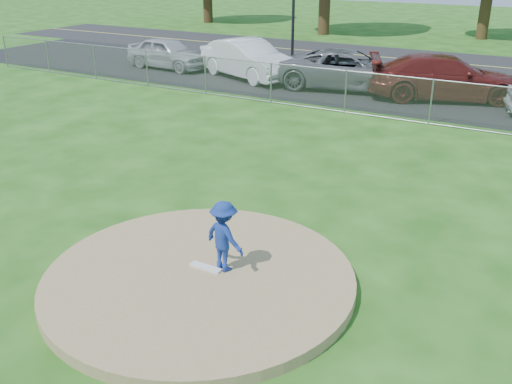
# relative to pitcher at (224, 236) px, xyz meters

# --- Properties ---
(ground) EXTENTS (120.00, 120.00, 0.00)m
(ground) POSITION_rel_pitcher_xyz_m (-0.30, 9.64, -0.84)
(ground) COLOR #1B5011
(ground) RESTS_ON ground
(pitchers_mound) EXTENTS (5.40, 5.40, 0.20)m
(pitchers_mound) POSITION_rel_pitcher_xyz_m (-0.30, -0.36, -0.74)
(pitchers_mound) COLOR #977D53
(pitchers_mound) RESTS_ON ground
(pitching_rubber) EXTENTS (0.60, 0.15, 0.04)m
(pitching_rubber) POSITION_rel_pitcher_xyz_m (-0.30, -0.16, -0.62)
(pitching_rubber) COLOR white
(pitching_rubber) RESTS_ON pitchers_mound
(chain_link_fence) EXTENTS (40.00, 0.06, 1.50)m
(chain_link_fence) POSITION_rel_pitcher_xyz_m (-0.30, 11.64, -0.09)
(chain_link_fence) COLOR gray
(chain_link_fence) RESTS_ON ground
(parking_lot) EXTENTS (50.00, 8.00, 0.01)m
(parking_lot) POSITION_rel_pitcher_xyz_m (-0.30, 16.14, -0.84)
(parking_lot) COLOR black
(parking_lot) RESTS_ON ground
(street) EXTENTS (60.00, 7.00, 0.01)m
(street) POSITION_rel_pitcher_xyz_m (-0.30, 23.64, -0.84)
(street) COLOR black
(street) RESTS_ON ground
(pitcher) EXTENTS (0.92, 0.66, 1.28)m
(pitcher) POSITION_rel_pitcher_xyz_m (0.00, 0.00, 0.00)
(pitcher) COLOR navy
(pitcher) RESTS_ON pitchers_mound
(traffic_cone) EXTENTS (0.37, 0.37, 0.71)m
(traffic_cone) POSITION_rel_pitcher_xyz_m (-5.08, 15.40, -0.47)
(traffic_cone) COLOR #FF600D
(traffic_cone) RESTS_ON parking_lot
(parked_car_silver) EXTENTS (4.48, 2.08, 1.48)m
(parked_car_silver) POSITION_rel_pitcher_xyz_m (-12.96, 15.25, -0.09)
(parked_car_silver) COLOR #B6B6BB
(parked_car_silver) RESTS_ON parking_lot
(parked_car_white) EXTENTS (5.49, 3.62, 1.71)m
(parked_car_white) POSITION_rel_pitcher_xyz_m (-8.36, 15.15, 0.02)
(parked_car_white) COLOR white
(parked_car_white) RESTS_ON parking_lot
(parked_car_gray) EXTENTS (6.16, 3.72, 1.60)m
(parked_car_gray) POSITION_rel_pitcher_xyz_m (-3.60, 15.34, -0.03)
(parked_car_gray) COLOR slate
(parked_car_gray) RESTS_ON parking_lot
(parked_car_darkred) EXTENTS (6.31, 4.35, 1.70)m
(parked_car_darkred) POSITION_rel_pitcher_xyz_m (0.30, 15.45, 0.02)
(parked_car_darkred) COLOR #5A1916
(parked_car_darkred) RESTS_ON parking_lot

